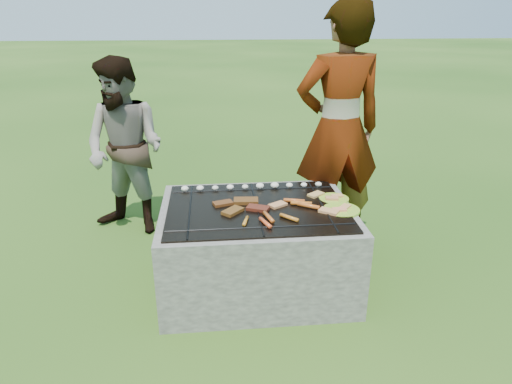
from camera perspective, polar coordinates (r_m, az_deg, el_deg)
lawn at (r=3.38m, az=0.08°, el=-11.40°), size 60.00×60.00×0.00m
fire_pit at (r=3.24m, az=0.09°, el=-7.22°), size 1.30×1.00×0.62m
mushrooms at (r=3.39m, az=-0.64°, el=0.71°), size 1.05×0.06×0.04m
pork_slabs at (r=3.09m, az=-1.79°, el=-1.67°), size 0.39×0.30×0.02m
sausages at (r=3.00m, az=3.71°, el=-2.42°), size 0.54×0.43×0.03m
bread_on_grate at (r=3.14m, az=6.55°, el=-1.48°), size 0.46×0.43×0.02m
plate_far at (r=3.28m, az=9.70°, el=-0.81°), size 0.24×0.24×0.03m
plate_near at (r=3.10m, az=10.64°, el=-2.20°), size 0.30×0.30×0.03m
cook at (r=3.69m, az=10.30°, el=7.70°), size 0.76×0.55×1.95m
bystander at (r=4.04m, az=-16.02°, el=5.24°), size 0.92×0.85×1.52m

